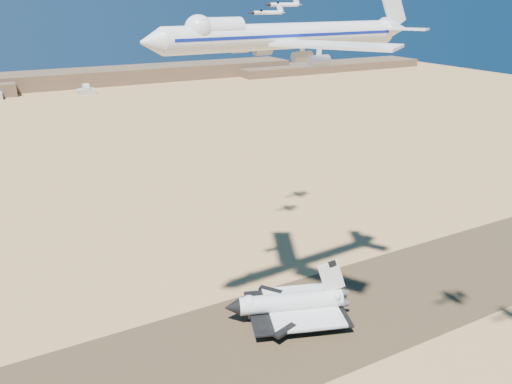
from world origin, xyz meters
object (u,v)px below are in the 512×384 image
shuttle (290,304)px  crew_b (321,322)px  chase_jet_c (267,12)px  crew_a (307,322)px  crew_c (333,322)px  carrier_747 (280,36)px  chase_jet_d (283,5)px

shuttle → crew_b: (7.27, -8.06, -4.56)m
shuttle → chase_jet_c: 99.23m
crew_a → crew_b: bearing=-119.4°
crew_c → crew_b: bearing=-1.4°
crew_b → chase_jet_c: chase_jet_c is taller
carrier_747 → crew_c: (21.97, -0.36, -90.58)m
crew_c → crew_a: bearing=-2.7°
carrier_747 → crew_b: size_ratio=40.97×
shuttle → crew_a: 8.12m
chase_jet_d → shuttle: bearing=-119.0°
crew_c → chase_jet_d: (16.04, 62.14, 97.08)m
crew_b → chase_jet_d: size_ratio=0.12×
carrier_747 → chase_jet_d: size_ratio=5.02×
crew_a → crew_b: size_ratio=0.94×
carrier_747 → crew_c: bearing=-4.2°
shuttle → crew_c: (10.85, -9.93, -4.57)m
shuttle → crew_b: size_ratio=22.35×
carrier_747 → crew_c: carrier_747 is taller
shuttle → crew_b: bearing=-29.2°
shuttle → chase_jet_d: bearing=81.5°
crew_b → crew_c: crew_b is taller
chase_jet_d → crew_b: bearing=-109.8°
crew_a → crew_b: 4.55m
carrier_747 → shuttle: bearing=37.5°
crew_a → chase_jet_d: size_ratio=0.12×
chase_jet_c → chase_jet_d: (14.14, 12.72, 2.37)m
crew_a → chase_jet_c: bearing=-11.1°
carrier_747 → crew_b: (18.39, 1.50, -90.57)m
carrier_747 → crew_b: 92.43m
crew_a → chase_jet_c: size_ratio=0.13×
crew_c → carrier_747: bearing=25.2°
shuttle → chase_jet_c: size_ratio=3.05×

